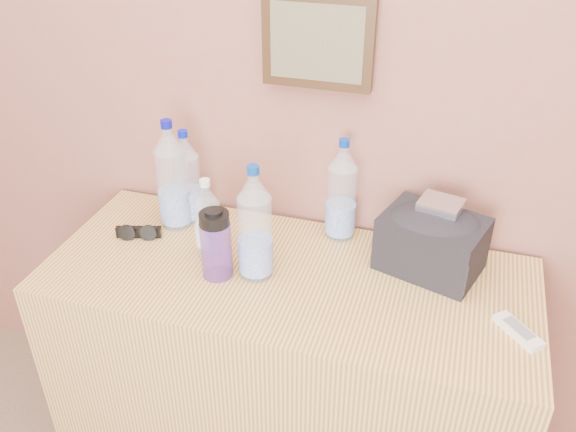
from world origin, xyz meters
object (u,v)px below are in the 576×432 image
object	(u,v)px
sunglasses	(139,232)
toiletry_bag	(432,241)
dresser	(287,382)
pet_large_a	(173,180)
nalgene_bottle	(216,244)
foil_packet	(441,205)
pet_large_d	(255,229)
pet_large_b	(187,181)
ac_remote	(518,331)
pet_small	(208,224)
pet_large_c	(342,195)

from	to	relation	value
sunglasses	toiletry_bag	bearing A→B (deg)	-9.77
dresser	pet_large_a	xyz separation A→B (m)	(-0.40, 0.14, 0.57)
nalgene_bottle	foil_packet	world-z (taller)	nalgene_bottle
foil_packet	pet_large_d	bearing A→B (deg)	-157.29
dresser	foil_packet	distance (m)	0.73
pet_large_b	sunglasses	distance (m)	0.21
ac_remote	foil_packet	bearing A→B (deg)	-178.55
pet_large_b	foil_packet	size ratio (longest dim) A/B	2.73
pet_small	foil_packet	world-z (taller)	pet_small
foil_packet	nalgene_bottle	bearing A→B (deg)	-157.97
dresser	sunglasses	distance (m)	0.65
pet_large_c	sunglasses	bearing A→B (deg)	-161.78
pet_large_a	toiletry_bag	distance (m)	0.77
pet_large_d	pet_small	xyz separation A→B (m)	(-0.15, 0.04, -0.04)
pet_large_a	nalgene_bottle	bearing A→B (deg)	-42.51
pet_large_b	sunglasses	world-z (taller)	pet_large_b
pet_large_a	foil_packet	world-z (taller)	pet_large_a
dresser	pet_large_b	size ratio (longest dim) A/B	4.52
pet_large_c	ac_remote	distance (m)	0.60
pet_small	toiletry_bag	size ratio (longest dim) A/B	0.94
pet_large_a	sunglasses	size ratio (longest dim) A/B	2.56
dresser	nalgene_bottle	world-z (taller)	nalgene_bottle
nalgene_bottle	sunglasses	world-z (taller)	nalgene_bottle
toiletry_bag	foil_packet	xyz separation A→B (m)	(0.01, 0.02, 0.10)
dresser	pet_large_c	size ratio (longest dim) A/B	4.30
pet_large_c	foil_packet	distance (m)	0.29
pet_large_d	pet_large_c	bearing A→B (deg)	55.56
pet_large_a	toiletry_bag	bearing A→B (deg)	-0.11
toiletry_bag	foil_packet	world-z (taller)	foil_packet
dresser	toiletry_bag	distance (m)	0.64
pet_large_a	toiletry_bag	xyz separation A→B (m)	(0.76, -0.00, -0.06)
pet_large_a	pet_large_d	size ratio (longest dim) A/B	1.04
sunglasses	ac_remote	world-z (taller)	sunglasses
sunglasses	nalgene_bottle	bearing A→B (deg)	-35.29
sunglasses	pet_large_a	bearing A→B (deg)	36.80
pet_large_c	pet_small	world-z (taller)	pet_large_c
pet_large_d	dresser	bearing A→B (deg)	16.09
pet_large_c	nalgene_bottle	xyz separation A→B (m)	(-0.27, -0.29, -0.04)
pet_small	pet_large_d	bearing A→B (deg)	-14.29
pet_large_a	pet_large_c	xyz separation A→B (m)	(0.49, 0.09, -0.01)
ac_remote	sunglasses	bearing A→B (deg)	-138.50
pet_large_b	pet_small	distance (m)	0.22
toiletry_bag	foil_packet	bearing A→B (deg)	87.27
dresser	ac_remote	size ratio (longest dim) A/B	10.15
pet_small	foil_packet	size ratio (longest dim) A/B	2.27
pet_large_c	foil_packet	xyz separation A→B (m)	(0.28, -0.06, 0.05)
pet_large_b	pet_large_c	distance (m)	0.47
dresser	nalgene_bottle	bearing A→B (deg)	-162.39
pet_small	sunglasses	distance (m)	0.26
ac_remote	dresser	bearing A→B (deg)	-138.94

